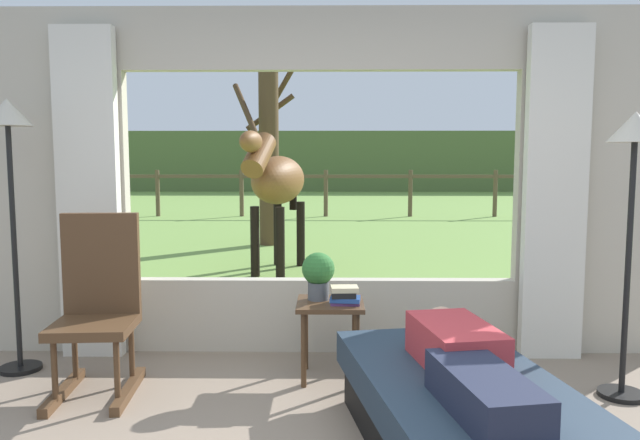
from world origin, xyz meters
TOP-DOWN VIEW (x-y plane):
  - back_wall_with_window at (0.00, 2.26)m, footprint 5.20×0.12m
  - curtain_panel_left at (-1.69, 2.12)m, footprint 0.44×0.10m
  - curtain_panel_right at (1.69, 2.12)m, footprint 0.44×0.10m
  - outdoor_pasture_lawn at (0.00, 13.16)m, footprint 36.00×21.68m
  - distant_hill_ridge at (0.00, 23.00)m, footprint 36.00×2.00m
  - recliner_sofa at (0.70, 0.56)m, footprint 1.19×1.83m
  - reclining_person at (0.70, 0.51)m, footprint 0.44×1.43m
  - rocking_chair at (-1.39, 1.44)m, footprint 0.51×0.71m
  - side_table at (0.07, 1.66)m, footprint 0.44×0.44m
  - potted_plant at (-0.01, 1.72)m, footprint 0.22×0.22m
  - book_stack at (0.16, 1.60)m, footprint 0.21×0.16m
  - floor_lamp_left at (-2.08, 1.78)m, footprint 0.32×0.32m
  - floor_lamp_right at (1.87, 1.36)m, footprint 0.32×0.32m
  - horse at (-0.59, 5.30)m, footprint 0.85×1.82m
  - pasture_tree at (-0.90, 7.69)m, footprint 1.28×1.33m
  - pasture_fence_line at (0.00, 12.29)m, footprint 16.10×0.10m

SIDE VIEW (x-z plane):
  - outdoor_pasture_lawn at x=0.00m, z-range 0.00..0.02m
  - recliner_sofa at x=0.70m, z-range 0.01..0.43m
  - side_table at x=0.07m, z-range 0.17..0.69m
  - reclining_person at x=0.70m, z-range 0.41..0.63m
  - rocking_chair at x=-1.39m, z-range -0.01..1.11m
  - book_stack at x=0.16m, z-range 0.52..0.64m
  - potted_plant at x=-0.01m, z-range 0.54..0.86m
  - pasture_fence_line at x=0.00m, z-range 0.19..1.29m
  - horse at x=-0.59m, z-range 0.29..2.02m
  - curtain_panel_left at x=-1.69m, z-range 0.00..2.40m
  - curtain_panel_right at x=1.69m, z-range 0.00..2.40m
  - distant_hill_ridge at x=0.00m, z-range 0.00..2.40m
  - back_wall_with_window at x=0.00m, z-range -0.03..2.52m
  - floor_lamp_right at x=1.87m, z-range 0.54..2.28m
  - floor_lamp_left at x=-2.08m, z-range 0.57..2.43m
  - pasture_tree at x=-0.90m, z-range -0.04..3.28m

